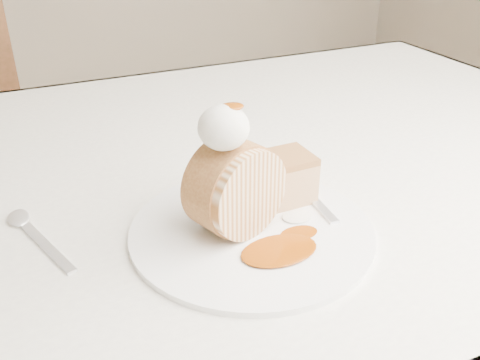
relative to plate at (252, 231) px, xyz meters
name	(u,v)px	position (x,y,z in m)	size (l,w,h in m)	color
table	(220,210)	(0.04, 0.20, -0.09)	(1.40, 0.90, 0.75)	silver
plate	(252,231)	(0.00, 0.00, 0.00)	(0.28, 0.28, 0.01)	white
roulade_slice	(236,188)	(-0.02, 0.01, 0.06)	(0.10, 0.10, 0.06)	beige
cake_chunk	(285,180)	(0.07, 0.04, 0.03)	(0.06, 0.06, 0.05)	#A3733D
whipped_cream	(224,128)	(-0.03, 0.01, 0.13)	(0.05, 0.05, 0.05)	white
caramel_drizzle	(231,101)	(-0.02, 0.01, 0.16)	(0.03, 0.02, 0.01)	#883905
caramel_pool	(279,250)	(0.01, -0.05, 0.01)	(0.09, 0.06, 0.00)	#883905
fork	(312,198)	(0.10, 0.03, 0.01)	(0.02, 0.16, 0.00)	silver
spoon	(47,247)	(-0.22, 0.07, 0.00)	(0.02, 0.15, 0.00)	silver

